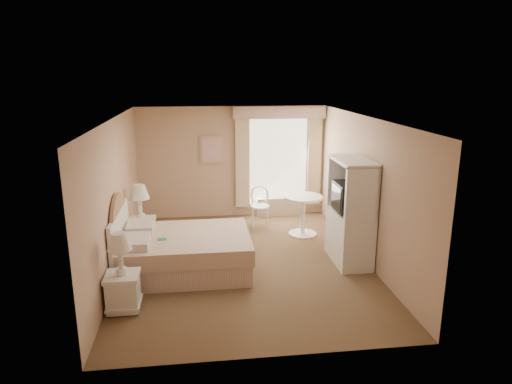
{
  "coord_description": "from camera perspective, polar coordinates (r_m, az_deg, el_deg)",
  "views": [
    {
      "loc": [
        -0.74,
        -7.35,
        3.22
      ],
      "look_at": [
        0.23,
        0.3,
        1.19
      ],
      "focal_mm": 32.0,
      "sensor_mm": 36.0,
      "label": 1
    }
  ],
  "objects": [
    {
      "name": "armoire",
      "position": [
        8.02,
        11.71,
        -3.46
      ],
      "size": [
        0.55,
        1.1,
        1.82
      ],
      "color": "white",
      "rests_on": "room"
    },
    {
      "name": "cafe_chair",
      "position": [
        9.82,
        0.47,
        -1.37
      ],
      "size": [
        0.44,
        0.44,
        0.85
      ],
      "rotation": [
        0.0,
        0.0,
        -0.08
      ],
      "color": "white",
      "rests_on": "room"
    },
    {
      "name": "room",
      "position": [
        7.64,
        -1.46,
        -0.18
      ],
      "size": [
        4.21,
        5.51,
        2.51
      ],
      "color": "brown",
      "rests_on": "ground"
    },
    {
      "name": "round_table",
      "position": [
        9.25,
        5.92,
        -2.14
      ],
      "size": [
        0.77,
        0.77,
        0.81
      ],
      "color": "white",
      "rests_on": "room"
    },
    {
      "name": "window",
      "position": [
        10.33,
        2.86,
        4.27
      ],
      "size": [
        2.05,
        0.22,
        2.51
      ],
      "color": "white",
      "rests_on": "room"
    },
    {
      "name": "framed_art",
      "position": [
        10.2,
        -5.55,
        5.28
      ],
      "size": [
        0.52,
        0.04,
        0.62
      ],
      "color": "tan",
      "rests_on": "room"
    },
    {
      "name": "nightstand_near",
      "position": [
        6.66,
        -16.36,
        -10.73
      ],
      "size": [
        0.46,
        0.46,
        1.12
      ],
      "color": "white",
      "rests_on": "room"
    },
    {
      "name": "bed",
      "position": [
        7.71,
        -9.63,
        -7.28
      ],
      "size": [
        2.13,
        1.66,
        1.47
      ],
      "color": "tan",
      "rests_on": "room"
    },
    {
      "name": "nightstand_far",
      "position": [
        8.74,
        -14.13,
        -4.08
      ],
      "size": [
        0.51,
        0.51,
        1.22
      ],
      "color": "white",
      "rests_on": "room"
    }
  ]
}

